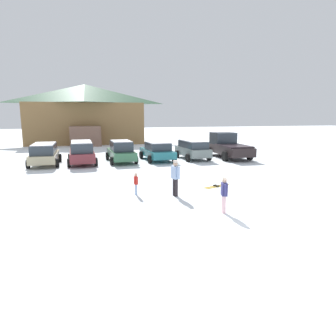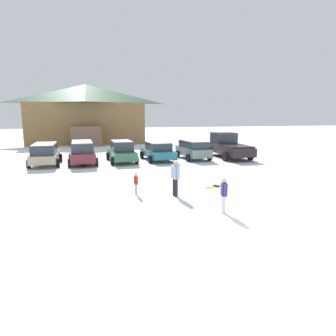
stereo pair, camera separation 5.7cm
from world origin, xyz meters
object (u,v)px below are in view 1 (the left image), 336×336
object	(u,v)px
parked_beige_suv	(44,153)
pickup_truck	(227,146)
parked_maroon_van	(82,152)
parked_green_coupe	(121,151)
skier_teen_in_navy_coat	(224,193)
skier_adult_in_blue_parka	(175,176)
ski_lodge	(86,114)
pair_of_skis	(217,186)
parked_teal_hatchback	(157,151)
parked_grey_wagon	(193,149)
skier_child_in_red_jacket	(136,183)

from	to	relation	value
parked_beige_suv	pickup_truck	distance (m)	15.07
parked_maroon_van	parked_green_coupe	xyz separation A→B (m)	(3.01, 0.10, -0.07)
skier_teen_in_navy_coat	skier_adult_in_blue_parka	bearing A→B (deg)	110.95
ski_lodge	skier_adult_in_blue_parka	distance (m)	29.52
pickup_truck	pair_of_skis	distance (m)	11.37
parked_teal_hatchback	pair_of_skis	xyz separation A→B (m)	(0.90, -9.78, -0.77)
skier_adult_in_blue_parka	ski_lodge	bearing A→B (deg)	97.37
parked_green_coupe	pickup_truck	bearing A→B (deg)	1.23
parked_beige_suv	parked_green_coupe	world-z (taller)	parked_green_coupe
pickup_truck	skier_teen_in_navy_coat	size ratio (longest dim) A/B	4.28
pickup_truck	parked_grey_wagon	bearing A→B (deg)	-176.15
skier_adult_in_blue_parka	pair_of_skis	xyz separation A→B (m)	(2.64, 1.19, -0.92)
parked_green_coupe	parked_grey_wagon	xyz separation A→B (m)	(6.05, -0.02, 0.01)
pickup_truck	skier_teen_in_navy_coat	distance (m)	15.63
parked_teal_hatchback	skier_adult_in_blue_parka	size ratio (longest dim) A/B	2.71
parked_grey_wagon	pair_of_skis	size ratio (longest dim) A/B	2.58
parked_beige_suv	skier_child_in_red_jacket	bearing A→B (deg)	-63.06
parked_maroon_van	parked_teal_hatchback	size ratio (longest dim) A/B	1.05
parked_green_coupe	skier_child_in_red_jacket	distance (m)	10.25
parked_maroon_van	parked_beige_suv	bearing A→B (deg)	177.08
parked_grey_wagon	skier_adult_in_blue_parka	world-z (taller)	skier_adult_in_blue_parka
parked_grey_wagon	skier_child_in_red_jacket	distance (m)	12.13
parked_beige_suv	pair_of_skis	distance (m)	13.71
skier_adult_in_blue_parka	pair_of_skis	distance (m)	3.04
pair_of_skis	ski_lodge	bearing A→B (deg)	102.92
parked_beige_suv	pair_of_skis	xyz separation A→B (m)	(9.59, -9.76, -0.86)
parked_maroon_van	parked_grey_wagon	world-z (taller)	parked_maroon_van
skier_teen_in_navy_coat	parked_grey_wagon	bearing A→B (deg)	74.87
parked_teal_hatchback	skier_teen_in_navy_coat	world-z (taller)	parked_teal_hatchback
parked_maroon_van	ski_lodge	bearing A→B (deg)	88.46
parked_maroon_van	skier_teen_in_navy_coat	xyz separation A→B (m)	(5.35, -13.66, -0.14)
parked_grey_wagon	parked_maroon_van	bearing A→B (deg)	-179.49
ski_lodge	parked_teal_hatchback	distance (m)	19.23
skier_teen_in_navy_coat	pair_of_skis	bearing A→B (deg)	69.00
parked_maroon_van	pickup_truck	world-z (taller)	pickup_truck
ski_lodge	skier_child_in_red_jacket	world-z (taller)	ski_lodge
parked_maroon_van	parked_grey_wagon	size ratio (longest dim) A/B	1.14
parked_maroon_van	pair_of_skis	bearing A→B (deg)	-54.35
ski_lodge	skier_child_in_red_jacket	size ratio (longest dim) A/B	14.63
ski_lodge	parked_teal_hatchback	xyz separation A→B (m)	(5.50, -18.16, -3.11)
pair_of_skis	parked_grey_wagon	bearing A→B (deg)	77.43
ski_lodge	skier_teen_in_navy_coat	size ratio (longest dim) A/B	10.90
parked_teal_hatchback	skier_child_in_red_jacket	world-z (taller)	parked_teal_hatchback
ski_lodge	parked_beige_suv	bearing A→B (deg)	-99.94
skier_child_in_red_jacket	skier_adult_in_blue_parka	distance (m)	1.89
parked_beige_suv	parked_grey_wagon	distance (m)	11.76
ski_lodge	pair_of_skis	size ratio (longest dim) A/B	9.45
parked_beige_suv	skier_teen_in_navy_coat	bearing A→B (deg)	-59.76
parked_teal_hatchback	pickup_truck	bearing A→B (deg)	1.32
parked_grey_wagon	skier_adult_in_blue_parka	xyz separation A→B (m)	(-4.80, -10.89, 0.07)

